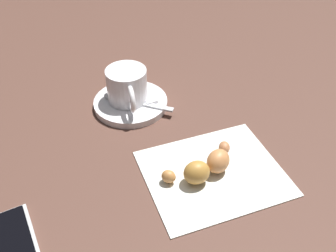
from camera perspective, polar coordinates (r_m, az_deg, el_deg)
ground_plane at (r=0.60m, az=-1.62°, el=-1.85°), size 1.80×1.80×0.00m
saucer at (r=0.66m, az=-5.53°, el=3.38°), size 0.12×0.12×0.01m
espresso_cup at (r=0.64m, az=-6.06°, el=5.95°), size 0.10×0.07×0.06m
teaspoon at (r=0.65m, az=-6.17°, el=3.87°), size 0.09×0.10×0.01m
sugar_packet at (r=0.67m, az=-3.49°, el=4.76°), size 0.07×0.03×0.01m
napkin at (r=0.55m, az=6.73°, el=-6.85°), size 0.16×0.19×0.00m
croissant at (r=0.53m, az=5.64°, el=-5.88°), size 0.07×0.12×0.03m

